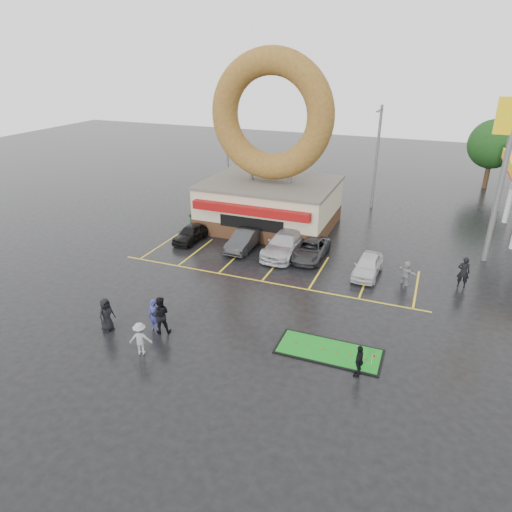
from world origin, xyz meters
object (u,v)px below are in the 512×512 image
at_px(streetlight_mid, 377,155).
at_px(car_dgrey, 245,240).
at_px(streetlight_left, 227,146).
at_px(person_cameraman, 359,361).
at_px(dumpster, 204,222).
at_px(car_black, 191,233).
at_px(car_silver, 285,243).
at_px(car_white, 368,266).
at_px(person_blue, 154,315).
at_px(car_grey, 311,249).
at_px(shell_sign, 508,152).
at_px(donut_shop, 270,172).
at_px(putting_green, 329,351).

relative_size(streetlight_mid, car_dgrey, 2.14).
xyz_separation_m(streetlight_left, person_cameraman, (17.18, -23.36, -4.02)).
bearing_deg(dumpster, car_black, -96.14).
height_order(car_silver, car_white, car_silver).
xyz_separation_m(person_blue, dumpster, (-4.45, 13.74, -0.22)).
relative_size(car_dgrey, car_grey, 0.96).
distance_m(streetlight_left, car_dgrey, 14.61).
distance_m(streetlight_left, person_blue, 24.91).
xyz_separation_m(shell_sign, person_cameraman, (-5.82, -15.45, -6.61)).
bearing_deg(car_silver, donut_shop, 123.13).
distance_m(car_black, dumpster, 2.40).
relative_size(car_black, putting_green, 0.74).
bearing_deg(car_black, shell_sign, 13.98).
distance_m(donut_shop, dumpster, 6.61).
bearing_deg(car_dgrey, putting_green, -47.87).
distance_m(donut_shop, putting_green, 18.04).
bearing_deg(person_cameraman, car_silver, -146.18).
xyz_separation_m(streetlight_mid, car_dgrey, (-7.00, -13.15, -4.09)).
height_order(car_white, person_cameraman, person_cameraman).
relative_size(shell_sign, putting_green, 2.13).
distance_m(car_silver, car_white, 6.06).
height_order(car_white, putting_green, car_white).
bearing_deg(person_cameraman, streetlight_mid, -170.88).
distance_m(streetlight_left, car_grey, 17.30).
height_order(streetlight_mid, dumpster, streetlight_mid).
bearing_deg(car_silver, car_dgrey, -173.42).
bearing_deg(streetlight_mid, putting_green, -86.05).
bearing_deg(dumpster, car_dgrey, -37.71).
bearing_deg(putting_green, car_dgrey, 130.66).
height_order(shell_sign, car_dgrey, shell_sign).
bearing_deg(shell_sign, person_blue, -135.70).
bearing_deg(car_dgrey, car_white, -5.05).
bearing_deg(car_grey, car_black, -178.11).
bearing_deg(person_blue, donut_shop, 84.21).
bearing_deg(car_grey, streetlight_mid, 80.17).
height_order(car_silver, person_cameraman, car_silver).
relative_size(car_white, person_blue, 2.17).
xyz_separation_m(donut_shop, car_silver, (2.99, -4.97, -3.69)).
xyz_separation_m(donut_shop, person_cameraman, (10.18, -16.42, -3.70)).
bearing_deg(donut_shop, car_dgrey, -90.05).
relative_size(car_black, dumpster, 2.04).
height_order(car_dgrey, person_blue, person_blue).
xyz_separation_m(car_dgrey, person_cameraman, (10.18, -11.21, 0.07)).
relative_size(car_black, car_silver, 0.69).
height_order(person_blue, dumpster, person_blue).
distance_m(shell_sign, car_black, 21.86).
relative_size(streetlight_mid, dumpster, 5.00).
bearing_deg(streetlight_mid, car_dgrey, -118.04).
height_order(shell_sign, car_grey, shell_sign).
bearing_deg(dumpster, car_grey, -23.35).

